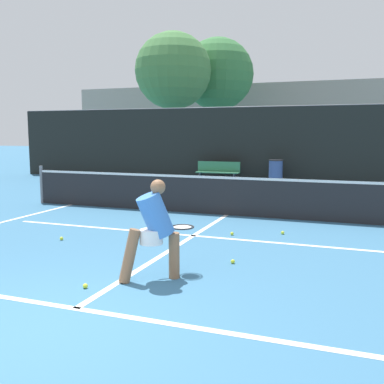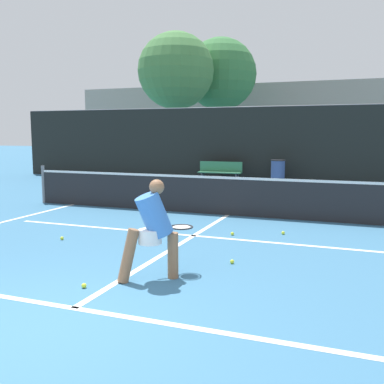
% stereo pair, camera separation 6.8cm
% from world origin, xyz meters
% --- Properties ---
extents(ground_plane, '(100.00, 100.00, 0.00)m').
position_xyz_m(ground_plane, '(0.00, 0.00, 0.00)').
color(ground_plane, teal).
extents(court_baseline_near, '(11.00, 0.10, 0.01)m').
position_xyz_m(court_baseline_near, '(0.00, 0.49, 0.00)').
color(court_baseline_near, white).
rests_on(court_baseline_near, ground).
extents(court_service_line, '(8.25, 0.10, 0.01)m').
position_xyz_m(court_service_line, '(0.00, 4.41, 0.00)').
color(court_service_line, white).
rests_on(court_service_line, ground).
extents(court_center_mark, '(0.10, 6.28, 0.01)m').
position_xyz_m(court_center_mark, '(0.00, 3.63, 0.00)').
color(court_center_mark, white).
rests_on(court_center_mark, ground).
extents(net, '(11.09, 0.09, 1.07)m').
position_xyz_m(net, '(0.00, 6.77, 0.51)').
color(net, slate).
rests_on(net, ground).
extents(fence_back, '(24.00, 0.06, 3.03)m').
position_xyz_m(fence_back, '(0.00, 14.00, 1.51)').
color(fence_back, black).
rests_on(fence_back, ground).
extents(player_practicing, '(0.90, 1.08, 1.40)m').
position_xyz_m(player_practicing, '(0.41, 1.75, 0.74)').
color(player_practicing, '#8C6042').
rests_on(player_practicing, ground).
extents(tennis_ball_scattered_0, '(0.07, 0.07, 0.07)m').
position_xyz_m(tennis_ball_scattered_0, '(-0.68, 4.58, 0.03)').
color(tennis_ball_scattered_0, '#D1E033').
rests_on(tennis_ball_scattered_0, ground).
extents(tennis_ball_scattered_1, '(0.07, 0.07, 0.07)m').
position_xyz_m(tennis_ball_scattered_1, '(0.70, 4.72, 0.03)').
color(tennis_ball_scattered_1, '#D1E033').
rests_on(tennis_ball_scattered_1, ground).
extents(tennis_ball_scattered_2, '(0.07, 0.07, 0.07)m').
position_xyz_m(tennis_ball_scattered_2, '(-0.37, 4.16, 0.03)').
color(tennis_ball_scattered_2, '#D1E033').
rests_on(tennis_ball_scattered_2, ground).
extents(tennis_ball_scattered_3, '(0.07, 0.07, 0.07)m').
position_xyz_m(tennis_ball_scattered_3, '(1.62, 5.15, 0.03)').
color(tennis_ball_scattered_3, '#D1E033').
rests_on(tennis_ball_scattered_3, ground).
extents(tennis_ball_scattered_5, '(0.07, 0.07, 0.07)m').
position_xyz_m(tennis_ball_scattered_5, '(-0.28, 1.11, 0.03)').
color(tennis_ball_scattered_5, '#D1E033').
rests_on(tennis_ball_scattered_5, ground).
extents(tennis_ball_scattered_6, '(0.07, 0.07, 0.07)m').
position_xyz_m(tennis_ball_scattered_6, '(1.22, 2.86, 0.03)').
color(tennis_ball_scattered_6, '#D1E033').
rests_on(tennis_ball_scattered_6, ground).
extents(tennis_ball_scattered_7, '(0.07, 0.07, 0.07)m').
position_xyz_m(tennis_ball_scattered_7, '(-2.20, 3.20, 0.03)').
color(tennis_ball_scattered_7, '#D1E033').
rests_on(tennis_ball_scattered_7, ground).
extents(courtside_bench, '(1.74, 0.46, 0.86)m').
position_xyz_m(courtside_bench, '(-2.23, 13.30, 0.47)').
color(courtside_bench, '#33724C').
rests_on(courtside_bench, ground).
extents(trash_bin, '(0.54, 0.54, 0.99)m').
position_xyz_m(trash_bin, '(0.04, 13.32, 0.50)').
color(trash_bin, '#384C7F').
rests_on(trash_bin, ground).
extents(parked_car, '(1.64, 4.05, 1.53)m').
position_xyz_m(parked_car, '(-1.79, 18.27, 0.65)').
color(parked_car, maroon).
rests_on(parked_car, ground).
extents(tree_west, '(4.46, 4.46, 7.84)m').
position_xyz_m(tree_west, '(-5.52, 23.79, 5.60)').
color(tree_west, brown).
rests_on(tree_west, ground).
extents(tree_mid, '(4.38, 4.38, 7.71)m').
position_xyz_m(tree_mid, '(-7.25, 20.72, 5.50)').
color(tree_mid, brown).
rests_on(tree_mid, ground).
extents(building_far, '(36.00, 2.40, 5.38)m').
position_xyz_m(building_far, '(0.00, 28.63, 2.69)').
color(building_far, gray).
rests_on(building_far, ground).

